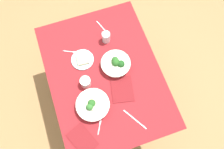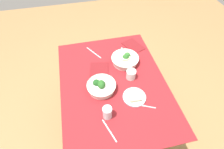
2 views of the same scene
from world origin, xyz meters
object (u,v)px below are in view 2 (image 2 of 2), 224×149
Objects in this scene: table_knife_left at (94,53)px; napkin_folded_lower at (133,46)px; broccoli_bowl_near at (101,86)px; bread_side_plate at (134,97)px; broccoli_bowl_far at (125,59)px; water_glass_center at (107,112)px; fork_by_far_bowl at (148,107)px; table_knife_right at (109,130)px; napkin_folded_upper at (99,71)px; fork_by_near_bowl at (121,51)px; water_glass_side at (131,74)px.

table_knife_left is 0.41m from napkin_folded_lower.
broccoli_bowl_near reaches higher than bread_side_plate.
broccoli_bowl_near is at bearing -46.64° from broccoli_bowl_far.
water_glass_center is at bearing -28.40° from broccoli_bowl_far.
fork_by_far_bowl is 0.49× the size of table_knife_left.
broccoli_bowl_far is 2.45× the size of water_glass_center.
fork_by_far_bowl is (0.24, 0.31, -0.04)m from broccoli_bowl_near.
bread_side_plate reaches higher than napkin_folded_lower.
fork_by_far_bowl is 0.56× the size of table_knife_right.
napkin_folded_upper is (0.25, 0.01, 0.00)m from table_knife_left.
broccoli_bowl_near is 0.45m from table_knife_left.
water_glass_center is 0.48× the size of table_knife_left.
water_glass_center is at bearing -24.74° from table_knife_right.
napkin_folded_lower is (-0.82, 0.43, 0.00)m from table_knife_right.
broccoli_bowl_near is 0.63m from napkin_folded_lower.
fork_by_near_bowl is at bearing -71.85° from napkin_folded_lower.
table_knife_right is (0.43, -0.28, -0.04)m from water_glass_side.
napkin_folded_upper is at bearing -22.25° from table_knife_right.
broccoli_bowl_far is at bearing 28.38° from fork_by_near_bowl.
bread_side_plate is 0.85× the size of table_knife_left.
broccoli_bowl_near is 0.50m from fork_by_near_bowl.
water_glass_side is 0.39× the size of napkin_folded_lower.
bread_side_plate is 1.87× the size of fork_by_near_bowl.
fork_by_far_bowl is at bearing 33.59° from napkin_folded_upper.
table_knife_right is (0.62, -0.28, -0.04)m from broccoli_bowl_far.
table_knife_right is (0.11, -0.01, -0.05)m from water_glass_center.
water_glass_side is at bearing 62.05° from napkin_folded_upper.
napkin_folded_lower is at bearing 159.67° from water_glass_side.
fork_by_far_bowl is at bearing -8.51° from napkin_folded_lower.
table_knife_left is (-0.70, 0.01, -0.05)m from water_glass_center.
broccoli_bowl_far is 0.68m from table_knife_right.
broccoli_bowl_far reaches higher than fork_by_near_bowl.
napkin_folded_upper is (0.22, -0.25, 0.00)m from fork_by_near_bowl.
napkin_folded_upper reaches higher than table_knife_left.
broccoli_bowl_near is 0.36m from table_knife_right.
broccoli_bowl_far is at bearing 102.39° from napkin_folded_upper.
fork_by_far_bowl is 0.71m from napkin_folded_lower.
water_glass_side is at bearing 171.20° from bread_side_plate.
broccoli_bowl_far reaches higher than napkin_folded_upper.
water_glass_center is at bearing 6.19° from fork_by_near_bowl.
water_glass_center is 0.54× the size of table_knife_right.
table_knife_right is (0.12, -0.32, -0.00)m from fork_by_far_bowl.
broccoli_bowl_near is at bearing -119.79° from bread_side_plate.
bread_side_plate is 0.21m from water_glass_side.
table_knife_right is at bearing -33.46° from water_glass_side.
napkin_folded_lower is at bearing 144.98° from broccoli_bowl_far.
table_knife_right is 0.56m from napkin_folded_upper.
water_glass_side is 0.39× the size of napkin_folded_upper.
fork_by_near_bowl is at bearing 146.83° from broccoli_bowl_near.
broccoli_bowl_far reaches higher than fork_by_far_bowl.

